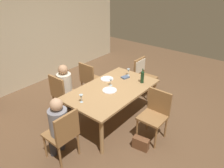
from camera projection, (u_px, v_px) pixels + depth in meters
The scene contains 18 objects.
ground_plane at pixel (112, 119), 4.53m from camera, with size 10.00×10.00×0.00m, color brown.
rear_room_partition at pixel (28, 34), 5.44m from camera, with size 6.40×0.12×2.70m, color beige.
dining_table at pixel (112, 92), 4.23m from camera, with size 1.85×1.09×0.73m.
chair_far_left at pixel (62, 92), 4.45m from camera, with size 0.44×0.44×0.92m.
chair_left_end at pixel (63, 133), 3.33m from camera, with size 0.44×0.44×0.92m.
chair_far_right at pixel (90, 79), 5.03m from camera, with size 0.44×0.44×0.92m.
chair_right_end at pixel (142, 72), 5.22m from camera, with size 0.44×0.46×0.92m.
chair_near at pixel (155, 112), 3.83m from camera, with size 0.44×0.44×0.92m.
person_woman_host at pixel (66, 85), 4.48m from camera, with size 0.34×0.30×1.12m.
person_man_bearded at pixel (58, 124), 3.34m from camera, with size 0.30×0.34×1.11m.
wine_bottle_tall_green at pixel (142, 76), 4.35m from camera, with size 0.07×0.07×0.31m.
wine_glass_near_left at pixel (81, 97), 3.71m from camera, with size 0.07×0.07×0.15m.
wine_glass_centre at pixel (128, 71), 4.69m from camera, with size 0.07×0.07×0.15m.
wine_glass_near_right at pixel (111, 81), 4.26m from camera, with size 0.07×0.07×0.15m.
dinner_plate_host at pixel (110, 90), 4.12m from camera, with size 0.28×0.28×0.01m, color white.
dinner_plate_guest_left at pixel (107, 79), 4.56m from camera, with size 0.27×0.27×0.01m, color white.
folded_napkin at pixel (125, 77), 4.61m from camera, with size 0.16×0.12×0.03m, color #4C5B75.
handbag at pixel (141, 143), 3.72m from camera, with size 0.28×0.12×0.22m, color brown.
Camera 1 is at (-2.85, -2.32, 2.75)m, focal length 34.42 mm.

